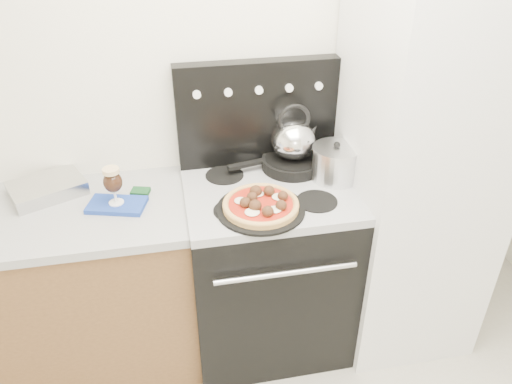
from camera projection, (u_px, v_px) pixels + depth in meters
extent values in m
cube|color=silver|center=(238.00, 94.00, 2.34)|extent=(3.50, 0.01, 2.50)
cube|color=brown|center=(38.00, 297.00, 2.35)|extent=(1.45, 0.60, 0.86)
cube|color=#A6A6A7|center=(13.00, 219.00, 2.11)|extent=(1.48, 0.63, 0.04)
cube|color=black|center=(267.00, 269.00, 2.51)|extent=(0.76, 0.65, 0.88)
cube|color=#ADADB2|center=(269.00, 192.00, 2.26)|extent=(0.76, 0.65, 0.04)
cube|color=black|center=(257.00, 113.00, 2.35)|extent=(0.76, 0.08, 0.50)
cube|color=silver|center=(416.00, 170.00, 2.33)|extent=(0.64, 0.68, 1.90)
cube|color=silver|center=(47.00, 188.00, 2.23)|extent=(0.37, 0.33, 0.06)
cube|color=#1C3B9F|center=(117.00, 205.00, 2.15)|extent=(0.27, 0.20, 0.02)
cylinder|color=black|center=(261.00, 209.00, 2.10)|extent=(0.42, 0.42, 0.01)
cylinder|color=black|center=(292.00, 163.00, 2.40)|extent=(0.35, 0.35, 0.05)
cylinder|color=silver|center=(335.00, 164.00, 2.29)|extent=(0.22, 0.22, 0.15)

